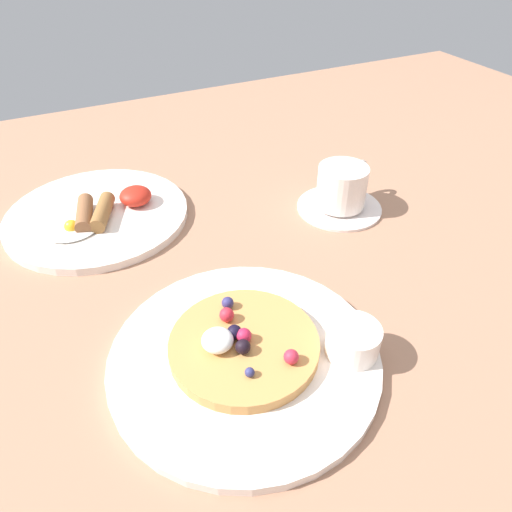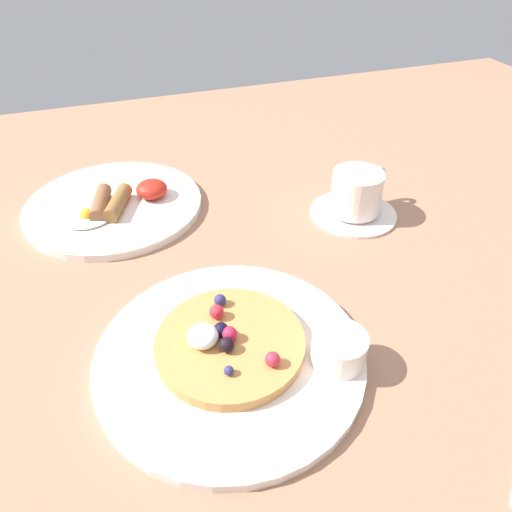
# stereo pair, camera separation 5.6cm
# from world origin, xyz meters

# --- Properties ---
(ground_plane) EXTENTS (2.03, 1.41, 0.03)m
(ground_plane) POSITION_xyz_m (0.00, 0.00, -0.01)
(ground_plane) COLOR #9F7156
(pancake_plate) EXTENTS (0.29, 0.29, 0.01)m
(pancake_plate) POSITION_xyz_m (-0.04, -0.13, 0.01)
(pancake_plate) COLOR white
(pancake_plate) RESTS_ON ground_plane
(pancake_with_berries) EXTENTS (0.16, 0.16, 0.03)m
(pancake_with_berries) POSITION_xyz_m (-0.04, -0.12, 0.02)
(pancake_with_berries) COLOR #CC8B4A
(pancake_with_berries) RESTS_ON pancake_plate
(syrup_ramekin) EXTENTS (0.06, 0.06, 0.03)m
(syrup_ramekin) POSITION_xyz_m (0.06, -0.18, 0.03)
(syrup_ramekin) COLOR white
(syrup_ramekin) RESTS_ON pancake_plate
(breakfast_plate) EXTENTS (0.28, 0.28, 0.01)m
(breakfast_plate) POSITION_xyz_m (-0.13, 0.22, 0.01)
(breakfast_plate) COLOR white
(breakfast_plate) RESTS_ON ground_plane
(fried_breakfast) EXTENTS (0.17, 0.10, 0.03)m
(fried_breakfast) POSITION_xyz_m (-0.12, 0.21, 0.02)
(fried_breakfast) COLOR olive
(fried_breakfast) RESTS_ON breakfast_plate
(coffee_saucer) EXTENTS (0.13, 0.13, 0.01)m
(coffee_saucer) POSITION_xyz_m (0.22, 0.08, 0.00)
(coffee_saucer) COLOR white
(coffee_saucer) RESTS_ON ground_plane
(coffee_cup) EXTENTS (0.11, 0.08, 0.06)m
(coffee_cup) POSITION_xyz_m (0.22, 0.08, 0.04)
(coffee_cup) COLOR white
(coffee_cup) RESTS_ON coffee_saucer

